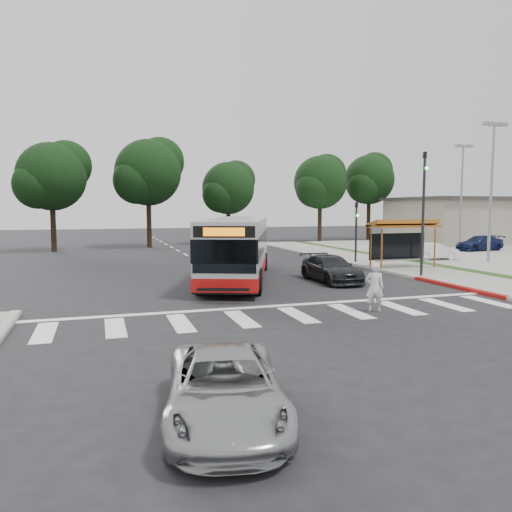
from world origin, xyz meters
name	(u,v)px	position (x,y,z in m)	size (l,w,h in m)	color
ground	(254,292)	(0.00, 0.00, 0.00)	(140.00, 140.00, 0.00)	black
sidewalk_east	(378,263)	(11.00, 8.00, 0.06)	(4.00, 40.00, 0.12)	gray
curb_east	(351,264)	(9.00, 8.00, 0.07)	(0.30, 40.00, 0.15)	#9E9991
curb_east_red	(457,287)	(9.00, -2.00, 0.08)	(0.32, 6.00, 0.15)	maroon
parking_lot	(502,255)	(23.00, 10.00, 0.05)	(18.00, 36.00, 0.10)	gray
commercial_building	(468,222)	(30.00, 22.00, 2.20)	(14.00, 10.00, 4.40)	#A49B89
building_roof_cap	(469,199)	(30.00, 22.00, 4.55)	(14.60, 10.60, 0.30)	#383330
crosswalk_ladder	(298,315)	(0.00, -5.00, 0.01)	(18.00, 2.60, 0.01)	silver
bus_shelter	(402,230)	(10.80, 5.10, 2.35)	(4.20, 1.60, 2.86)	#9C581A
traffic_signal_ne_tall	(424,203)	(9.60, 1.49, 3.88)	(0.18, 0.37, 6.50)	black
traffic_signal_ne_short	(356,226)	(9.60, 8.49, 2.48)	(0.18, 0.37, 4.00)	black
lot_light_front	(492,173)	(18.00, 6.00, 5.91)	(1.90, 0.35, 9.01)	gray
lot_light_mid	(462,182)	(24.00, 16.00, 5.91)	(1.90, 0.35, 9.01)	gray
tree_ne_a	(321,182)	(16.08, 28.06, 6.39)	(6.16, 5.74, 9.30)	black
tree_ne_b	(370,179)	(23.08, 30.06, 6.92)	(6.16, 5.74, 10.02)	black
tree_north_a	(149,172)	(-1.92, 26.07, 6.92)	(6.60, 6.15, 10.17)	black
tree_north_b	(229,187)	(6.07, 28.06, 5.66)	(5.72, 5.33, 8.43)	black
tree_north_c	(52,175)	(-9.92, 24.06, 6.29)	(6.16, 5.74, 9.30)	black
transit_bus	(238,249)	(0.29, 3.76, 1.55)	(2.60, 12.01, 3.10)	#A8ABAD
pedestrian	(375,287)	(2.80, -5.25, 0.86)	(0.63, 0.41, 1.72)	silver
dark_sedan	(331,269)	(4.48, 1.66, 0.65)	(1.82, 4.47, 1.30)	black
silver_suv_south	(225,388)	(-4.41, -12.50, 0.59)	(1.96, 4.25, 1.18)	#9A9C9F
parked_car_1	(434,251)	(15.50, 8.34, 0.68)	(1.22, 3.50, 1.15)	white
parked_car_3	(479,243)	(23.74, 13.30, 0.72)	(1.73, 4.27, 1.24)	#131C42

